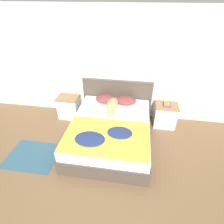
# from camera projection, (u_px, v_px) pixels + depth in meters

# --- Properties ---
(ground_plane) EXTENTS (16.00, 16.00, 0.00)m
(ground_plane) POSITION_uv_depth(u_px,v_px,m) (97.00, 182.00, 3.04)
(ground_plane) COLOR brown
(wall_back) EXTENTS (9.00, 0.06, 2.55)m
(wall_back) POSITION_uv_depth(u_px,v_px,m) (115.00, 67.00, 4.03)
(wall_back) COLOR silver
(wall_back) RESTS_ON ground_plane
(bed) EXTENTS (1.63, 2.01, 0.54)m
(bed) POSITION_uv_depth(u_px,v_px,m) (111.00, 132.00, 3.71)
(bed) COLOR #4C4238
(bed) RESTS_ON ground_plane
(headboard) EXTENTS (1.71, 0.06, 1.00)m
(headboard) POSITION_uv_depth(u_px,v_px,m) (117.00, 97.00, 4.40)
(headboard) COLOR #4C4238
(headboard) RESTS_ON ground_plane
(nightstand_left) EXTENTS (0.52, 0.42, 0.58)m
(nightstand_left) POSITION_uv_depth(u_px,v_px,m) (69.00, 107.00, 4.46)
(nightstand_left) COLOR white
(nightstand_left) RESTS_ON ground_plane
(nightstand_right) EXTENTS (0.52, 0.42, 0.58)m
(nightstand_right) POSITION_uv_depth(u_px,v_px,m) (165.00, 115.00, 4.16)
(nightstand_right) COLOR white
(nightstand_right) RESTS_ON ground_plane
(pillow_left) EXTENTS (0.47, 0.38, 0.15)m
(pillow_left) POSITION_uv_depth(u_px,v_px,m) (105.00, 99.00, 4.16)
(pillow_left) COLOR brown
(pillow_left) RESTS_ON bed
(pillow_right) EXTENTS (0.47, 0.38, 0.15)m
(pillow_right) POSITION_uv_depth(u_px,v_px,m) (126.00, 100.00, 4.10)
(pillow_right) COLOR brown
(pillow_right) RESTS_ON bed
(quilt) EXTENTS (1.54, 0.97, 0.08)m
(quilt) POSITION_uv_depth(u_px,v_px,m) (106.00, 136.00, 3.15)
(quilt) COLOR yellow
(quilt) RESTS_ON bed
(dog) EXTENTS (0.25, 0.78, 0.18)m
(dog) POSITION_uv_depth(u_px,v_px,m) (112.00, 106.00, 3.89)
(dog) COLOR tan
(dog) RESTS_ON bed
(book_stack) EXTENTS (0.18, 0.21, 0.05)m
(book_stack) POSITION_uv_depth(u_px,v_px,m) (167.00, 104.00, 3.99)
(book_stack) COLOR #703D7F
(book_stack) RESTS_ON nightstand_right
(rug) EXTENTS (1.00, 0.78, 0.00)m
(rug) POSITION_uv_depth(u_px,v_px,m) (33.00, 156.00, 3.51)
(rug) COLOR #335B70
(rug) RESTS_ON ground_plane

